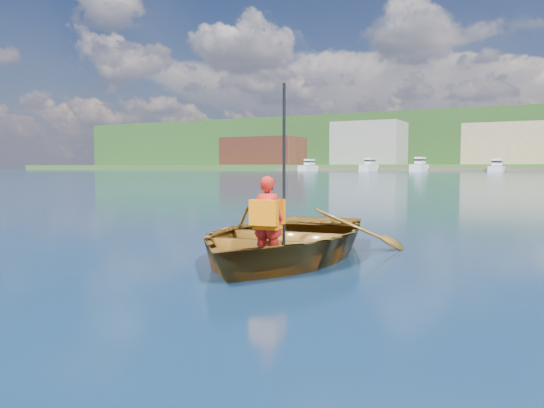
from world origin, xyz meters
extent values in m
plane|color=#12233C|center=(0.00, 0.00, 0.00)|extent=(600.00, 600.00, 0.00)
imported|color=brown|center=(-0.71, -0.02, 0.27)|extent=(3.28, 4.34, 0.85)
imported|color=red|center=(-0.48, -0.90, 0.61)|extent=(0.40, 0.28, 1.03)
cube|color=orange|center=(-0.47, -1.02, 0.70)|extent=(0.35, 0.13, 0.30)
cube|color=orange|center=(-0.49, -0.78, 0.70)|extent=(0.35, 0.11, 0.30)
cube|color=orange|center=(-0.48, -0.90, 0.52)|extent=(0.32, 0.25, 0.05)
cylinder|color=black|center=(-0.34, -0.74, 1.16)|extent=(0.04, 0.04, 2.12)
cube|color=#3C5B2A|center=(0.00, 190.00, 1.00)|extent=(400.00, 80.00, 2.00)
cube|color=#2E481D|center=(0.00, 240.00, 11.00)|extent=(400.00, 100.00, 22.00)
cube|color=brown|center=(-90.00, 165.00, 7.00)|extent=(28.00, 16.00, 10.00)
cube|color=gray|center=(-50.00, 165.00, 9.00)|extent=(22.00, 16.00, 14.00)
cube|color=tan|center=(-5.00, 165.00, 8.00)|extent=(30.00, 16.00, 12.00)
cube|color=silver|center=(-62.43, 143.00, 0.75)|extent=(2.71, 9.68, 1.88)
cube|color=silver|center=(-62.43, 143.97, 2.78)|extent=(1.90, 4.36, 1.80)
cube|color=black|center=(-62.43, 143.97, 2.88)|extent=(1.95, 4.55, 0.50)
cube|color=silver|center=(-43.29, 143.00, 0.84)|extent=(2.85, 10.16, 2.09)
cube|color=silver|center=(-43.29, 144.02, 2.99)|extent=(1.99, 4.57, 1.80)
cube|color=black|center=(-43.29, 144.02, 3.09)|extent=(2.05, 4.78, 0.50)
cube|color=silver|center=(-28.90, 143.00, 0.88)|extent=(3.10, 11.06, 2.19)
cube|color=silver|center=(-28.90, 144.11, 3.09)|extent=(2.17, 4.98, 1.80)
cube|color=black|center=(-28.90, 144.11, 3.19)|extent=(2.23, 5.20, 0.50)
cube|color=silver|center=(-9.05, 143.00, 0.65)|extent=(3.34, 11.93, 1.63)
cube|color=silver|center=(-9.05, 144.19, 2.53)|extent=(2.34, 5.37, 1.80)
cube|color=black|center=(-9.05, 144.19, 2.63)|extent=(2.41, 5.61, 0.50)
cylinder|color=#382314|center=(-124.44, 252.53, 15.88)|extent=(0.80, 0.80, 2.75)
sphere|color=#2B5419|center=(-124.44, 252.53, 19.54)|extent=(5.13, 5.13, 5.13)
cylinder|color=#382314|center=(-89.97, 198.18, 5.27)|extent=(0.80, 0.80, 3.26)
sphere|color=#2B5419|center=(-89.97, 198.18, 9.61)|extent=(6.08, 6.08, 6.08)
cylinder|color=#382314|center=(-48.43, 214.83, 8.90)|extent=(0.80, 0.80, 3.86)
sphere|color=#2B5419|center=(-48.43, 214.83, 14.05)|extent=(7.21, 7.21, 7.21)
cylinder|color=#382314|center=(-11.62, 215.08, 8.94)|extent=(0.80, 0.80, 3.86)
sphere|color=#2B5419|center=(-11.62, 215.08, 14.08)|extent=(7.20, 7.20, 7.20)
cylinder|color=#382314|center=(-83.17, 206.83, 7.17)|extent=(0.80, 0.80, 3.61)
sphere|color=#2B5419|center=(-83.17, 206.83, 11.98)|extent=(6.74, 6.74, 6.74)
cylinder|color=#382314|center=(-90.22, 232.88, 11.86)|extent=(0.80, 0.80, 2.57)
sphere|color=#2B5419|center=(-90.22, 232.88, 15.28)|extent=(4.79, 4.79, 4.79)
cylinder|color=#382314|center=(-45.97, 237.31, 13.36)|extent=(0.80, 0.80, 3.80)
sphere|color=#2B5419|center=(-45.97, 237.31, 18.43)|extent=(7.09, 7.09, 7.09)
cylinder|color=#382314|center=(-113.78, 218.93, 9.13)|extent=(0.80, 0.80, 2.69)
sphere|color=#2B5419|center=(-113.78, 218.93, 12.72)|extent=(5.02, 5.02, 5.02)
cylinder|color=#382314|center=(-71.90, 207.22, 7.42)|extent=(0.80, 0.80, 3.95)
sphere|color=#2B5419|center=(-71.90, 207.22, 12.68)|extent=(7.37, 7.37, 7.37)
cylinder|color=#382314|center=(1.29, 198.83, 5.15)|extent=(0.80, 0.80, 2.77)
sphere|color=#2B5419|center=(1.29, 198.83, 8.84)|extent=(5.16, 5.16, 5.16)
cylinder|color=#382314|center=(-18.53, 259.35, 17.73)|extent=(0.80, 0.80, 3.73)
sphere|color=#2B5419|center=(-18.53, 259.35, 22.71)|extent=(6.96, 6.96, 6.96)
cylinder|color=#382314|center=(-119.37, 206.49, 7.39)|extent=(0.80, 0.80, 4.18)
sphere|color=#2B5419|center=(-119.37, 206.49, 12.96)|extent=(7.80, 7.80, 7.80)
cylinder|color=#382314|center=(-90.91, 204.03, 6.19)|extent=(0.80, 0.80, 2.76)
sphere|color=#2B5419|center=(-90.91, 204.03, 9.87)|extent=(5.16, 5.16, 5.16)
camera|label=1|loc=(2.45, -6.44, 1.23)|focal=35.00mm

